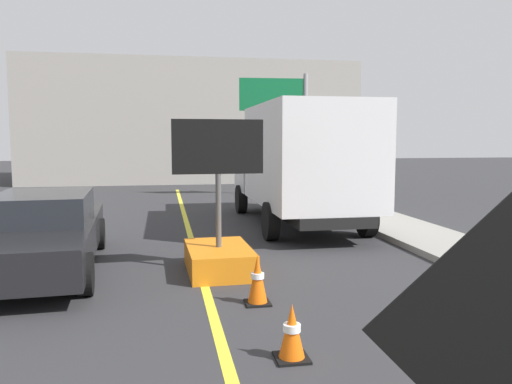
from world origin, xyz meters
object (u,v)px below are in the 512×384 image
(arrow_board_trailer, at_px, (219,245))
(traffic_cone_far_lane, at_px, (258,279))
(highway_guide_sign, at_px, (286,113))
(box_truck, at_px, (299,161))
(pickup_car, at_px, (43,232))
(traffic_cone_mid_lane, at_px, (292,332))

(arrow_board_trailer, distance_m, traffic_cone_far_lane, 1.93)
(highway_guide_sign, xyz_separation_m, traffic_cone_far_lane, (-3.66, -13.28, -3.06))
(box_truck, relative_size, traffic_cone_far_lane, 9.65)
(pickup_car, bearing_deg, highway_guide_sign, 56.44)
(arrow_board_trailer, height_order, highway_guide_sign, highway_guide_sign)
(pickup_car, distance_m, traffic_cone_mid_lane, 5.66)
(box_truck, relative_size, highway_guide_sign, 1.41)
(traffic_cone_mid_lane, bearing_deg, traffic_cone_far_lane, 90.71)
(arrow_board_trailer, xyz_separation_m, traffic_cone_far_lane, (0.35, -1.89, -0.12))
(pickup_car, distance_m, traffic_cone_far_lane, 4.32)
(box_truck, distance_m, traffic_cone_far_lane, 6.99)
(pickup_car, height_order, highway_guide_sign, highway_guide_sign)
(traffic_cone_mid_lane, xyz_separation_m, traffic_cone_far_lane, (-0.02, 1.88, 0.06))
(box_truck, height_order, traffic_cone_far_lane, box_truck)
(traffic_cone_mid_lane, bearing_deg, arrow_board_trailer, 95.70)
(arrow_board_trailer, distance_m, pickup_car, 3.18)
(highway_guide_sign, bearing_deg, arrow_board_trailer, -109.39)
(pickup_car, distance_m, highway_guide_sign, 13.14)
(arrow_board_trailer, height_order, box_truck, box_truck)
(traffic_cone_mid_lane, bearing_deg, pickup_car, 127.98)
(arrow_board_trailer, distance_m, traffic_cone_mid_lane, 3.80)
(arrow_board_trailer, relative_size, traffic_cone_mid_lane, 4.41)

